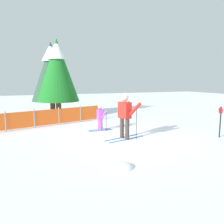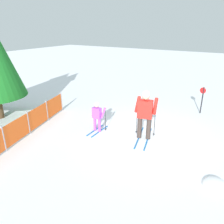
{
  "view_description": "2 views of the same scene",
  "coord_description": "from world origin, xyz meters",
  "px_view_note": "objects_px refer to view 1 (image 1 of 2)",
  "views": [
    {
      "loc": [
        -3.93,
        -7.62,
        2.28
      ],
      "look_at": [
        -0.28,
        1.02,
        0.94
      ],
      "focal_mm": 35.0,
      "sensor_mm": 36.0,
      "label": 1
    },
    {
      "loc": [
        -6.86,
        -2.71,
        3.87
      ],
      "look_at": [
        -0.77,
        0.97,
        1.03
      ],
      "focal_mm": 35.0,
      "sensor_mm": 36.0,
      "label": 2
    }
  ],
  "objects_px": {
    "safety_fence": "(47,117)",
    "trail_marker": "(220,118)",
    "skier_child": "(100,115)",
    "skier_adult": "(125,112)",
    "conifer_far": "(57,69)",
    "conifer_near": "(51,71)"
  },
  "relations": [
    {
      "from": "skier_adult",
      "to": "conifer_near",
      "type": "bearing_deg",
      "value": 91.06
    },
    {
      "from": "skier_child",
      "to": "safety_fence",
      "type": "relative_size",
      "value": 0.19
    },
    {
      "from": "safety_fence",
      "to": "conifer_far",
      "type": "relative_size",
      "value": 1.3
    },
    {
      "from": "skier_adult",
      "to": "safety_fence",
      "type": "height_order",
      "value": "skier_adult"
    },
    {
      "from": "trail_marker",
      "to": "skier_adult",
      "type": "bearing_deg",
      "value": 160.5
    },
    {
      "from": "safety_fence",
      "to": "trail_marker",
      "type": "bearing_deg",
      "value": -38.66
    },
    {
      "from": "skier_adult",
      "to": "trail_marker",
      "type": "xyz_separation_m",
      "value": [
        3.66,
        -1.3,
        -0.31
      ]
    },
    {
      "from": "skier_adult",
      "to": "conifer_near",
      "type": "xyz_separation_m",
      "value": [
        -1.83,
        6.93,
        1.84
      ]
    },
    {
      "from": "safety_fence",
      "to": "skier_child",
      "type": "bearing_deg",
      "value": -41.32
    },
    {
      "from": "safety_fence",
      "to": "conifer_near",
      "type": "distance_m",
      "value": 4.14
    },
    {
      "from": "skier_child",
      "to": "conifer_far",
      "type": "xyz_separation_m",
      "value": [
        -1.16,
        4.49,
        2.29
      ]
    },
    {
      "from": "safety_fence",
      "to": "conifer_far",
      "type": "distance_m",
      "value": 3.76
    },
    {
      "from": "skier_adult",
      "to": "skier_child",
      "type": "bearing_deg",
      "value": 89.02
    },
    {
      "from": "conifer_far",
      "to": "trail_marker",
      "type": "height_order",
      "value": "conifer_far"
    },
    {
      "from": "skier_child",
      "to": "safety_fence",
      "type": "xyz_separation_m",
      "value": [
        -2.17,
        1.91,
        -0.24
      ]
    },
    {
      "from": "skier_child",
      "to": "safety_fence",
      "type": "bearing_deg",
      "value": 137.96
    },
    {
      "from": "skier_adult",
      "to": "skier_child",
      "type": "distance_m",
      "value": 1.87
    },
    {
      "from": "conifer_far",
      "to": "skier_adult",
      "type": "bearing_deg",
      "value": -76.01
    },
    {
      "from": "skier_adult",
      "to": "safety_fence",
      "type": "relative_size",
      "value": 0.29
    },
    {
      "from": "safety_fence",
      "to": "trail_marker",
      "type": "height_order",
      "value": "trail_marker"
    },
    {
      "from": "conifer_far",
      "to": "conifer_near",
      "type": "relative_size",
      "value": 1.02
    },
    {
      "from": "skier_adult",
      "to": "skier_child",
      "type": "height_order",
      "value": "skier_adult"
    }
  ]
}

